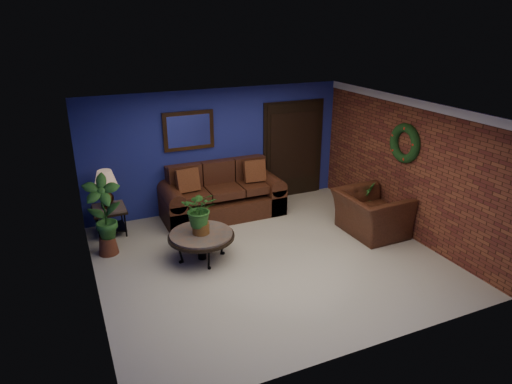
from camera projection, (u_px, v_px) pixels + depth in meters
name	position (u px, v px, depth m)	size (l,w,h in m)	color
floor	(269.00, 258.00, 7.70)	(5.50, 5.50, 0.00)	#BCB49C
wall_back	(218.00, 150.00, 9.38)	(5.50, 0.04, 2.50)	navy
wall_left	(88.00, 218.00, 6.21)	(0.04, 5.00, 2.50)	navy
wall_right_brick	(406.00, 168.00, 8.28)	(0.04, 5.00, 2.50)	brown
ceiling	(271.00, 111.00, 6.80)	(5.50, 5.00, 0.02)	silver
crown_molding	(413.00, 103.00, 7.85)	(0.03, 5.00, 0.14)	white
wall_mirror	(189.00, 131.00, 8.95)	(1.02, 0.06, 0.77)	#422812
closet_door	(293.00, 150.00, 10.09)	(1.44, 0.06, 2.18)	black
wreath	(405.00, 143.00, 8.14)	(0.72, 0.72, 0.16)	black
sofa	(221.00, 198.00, 9.31)	(2.42, 1.04, 1.09)	#4C2315
coffee_table	(201.00, 236.00, 7.55)	(1.10, 1.10, 0.47)	#4D4843
end_table	(110.00, 213.00, 8.43)	(0.59, 0.59, 0.54)	#4D4843
table_lamp	(106.00, 184.00, 8.22)	(0.41, 0.41, 0.68)	#422812
side_chair	(242.00, 186.00, 9.46)	(0.45, 0.45, 0.94)	brown
armchair	(371.00, 213.00, 8.47)	(1.22, 1.06, 0.79)	#4C2315
coffee_plant	(200.00, 210.00, 7.38)	(0.70, 0.66, 0.76)	brown
floor_plant	(365.00, 201.00, 8.91)	(0.41, 0.34, 0.84)	brown
tall_plant	(104.00, 213.00, 7.59)	(0.68, 0.53, 1.41)	brown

